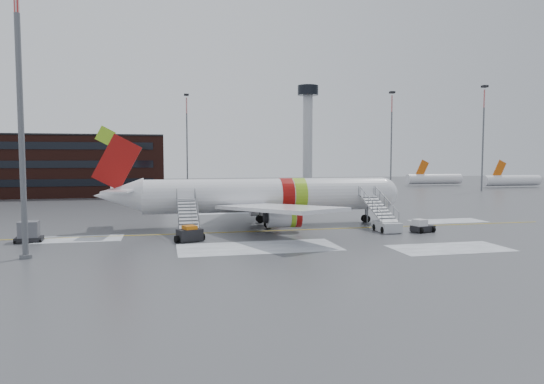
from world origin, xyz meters
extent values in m
plane|color=#494C4F|center=(0.00, 0.00, 0.00)|extent=(260.00, 260.00, 0.00)
cylinder|color=white|center=(-2.34, 3.11, 3.50)|extent=(28.00, 3.80, 3.80)
sphere|color=white|center=(11.66, 3.11, 3.50)|extent=(3.80, 3.80, 3.80)
cube|color=black|center=(12.70, 3.11, 4.00)|extent=(1.09, 1.60, 0.97)
cone|color=white|center=(-18.74, 3.11, 3.75)|extent=(5.20, 3.72, 3.72)
cube|color=maroon|center=(-18.84, 3.11, 7.30)|extent=(5.27, 0.30, 6.09)
cube|color=#8FC920|center=(-19.94, 3.11, 10.10)|extent=(2.16, 0.26, 2.16)
cube|color=white|center=(-18.54, 5.71, 4.40)|extent=(3.07, 4.85, 0.18)
cube|color=white|center=(-18.54, 0.51, 4.40)|extent=(3.07, 4.85, 0.18)
cube|color=white|center=(-3.34, 11.61, 2.90)|extent=(10.72, 15.97, 1.13)
cube|color=white|center=(-3.34, -5.39, 2.90)|extent=(10.72, 15.97, 1.13)
cylinder|color=white|center=(-1.84, 8.31, 1.55)|extent=(3.40, 2.10, 2.10)
cylinder|color=white|center=(-1.84, -2.09, 1.55)|extent=(3.40, 2.10, 2.10)
cylinder|color=#595B60|center=(9.66, 3.11, 0.90)|extent=(0.20, 0.20, 1.80)
cylinder|color=black|center=(9.66, 3.11, 0.45)|extent=(0.90, 0.56, 0.90)
cylinder|color=black|center=(-2.84, 5.51, 0.45)|extent=(0.90, 0.56, 0.90)
cylinder|color=black|center=(-2.84, 0.71, 0.45)|extent=(0.90, 0.56, 0.90)
cube|color=#B3B5BA|center=(8.87, -4.19, 0.55)|extent=(2.00, 3.20, 1.00)
cube|color=#B3B5BA|center=(8.87, -2.09, 2.23)|extent=(1.90, 5.87, 2.52)
cube|color=#B3B5BA|center=(8.87, 1.21, 3.40)|extent=(1.90, 1.40, 0.15)
cylinder|color=#595B60|center=(8.87, 0.81, 1.70)|extent=(0.16, 0.16, 3.40)
cylinder|color=black|center=(7.97, -5.19, 0.35)|extent=(0.25, 0.70, 0.70)
cylinder|color=black|center=(9.77, -3.19, 0.35)|extent=(0.25, 0.70, 0.70)
cube|color=#A5A7AC|center=(-11.72, -4.19, 0.55)|extent=(2.00, 3.20, 1.00)
cube|color=#A5A7AC|center=(-11.72, -2.09, 2.23)|extent=(1.90, 5.87, 2.52)
cube|color=#A5A7AC|center=(-11.72, 1.21, 3.40)|extent=(1.90, 1.40, 0.15)
cylinder|color=#595B60|center=(-11.72, 0.81, 1.70)|extent=(0.16, 0.16, 3.40)
cylinder|color=black|center=(-12.62, -5.19, 0.35)|extent=(0.25, 0.70, 0.70)
cylinder|color=black|center=(-10.82, -3.19, 0.35)|extent=(0.25, 0.70, 0.70)
cube|color=black|center=(12.45, -5.21, 0.38)|extent=(2.63, 1.84, 0.60)
cube|color=silver|center=(12.04, -5.31, 0.98)|extent=(1.46, 1.46, 0.77)
cube|color=black|center=(12.04, -5.31, 1.28)|extent=(1.27, 1.33, 0.13)
cylinder|color=black|center=(11.78, -6.00, 0.30)|extent=(0.40, 0.64, 0.60)
cylinder|color=black|center=(13.43, -5.57, 0.30)|extent=(0.40, 0.64, 0.60)
cylinder|color=black|center=(11.48, -4.84, 0.30)|extent=(0.40, 0.64, 0.60)
cylinder|color=black|center=(13.13, -4.42, 0.30)|extent=(0.40, 0.64, 0.60)
cube|color=black|center=(-26.27, -2.64, 0.27)|extent=(2.46, 1.87, 0.37)
cube|color=#5A5B62|center=(-26.27, -2.64, 1.12)|extent=(1.82, 1.72, 1.60)
cylinder|color=black|center=(-27.33, -3.39, 0.16)|extent=(0.21, 0.33, 0.32)
cylinder|color=black|center=(-25.20, -1.90, 0.16)|extent=(0.21, 0.33, 0.32)
cube|color=black|center=(-11.71, -5.70, 0.61)|extent=(2.54, 2.04, 1.11)
cube|color=#C1600B|center=(-11.71, -5.70, 1.27)|extent=(1.47, 1.54, 0.44)
cylinder|color=black|center=(-12.59, -5.70, 0.33)|extent=(1.27, 1.02, 0.66)
cylinder|color=black|center=(-10.82, -5.70, 0.33)|extent=(1.27, 1.02, 0.66)
cylinder|color=#595B60|center=(-24.52, -10.59, 9.31)|extent=(0.44, 0.44, 18.61)
cylinder|color=#595B60|center=(-24.52, -10.59, 0.15)|extent=(0.90, 0.90, 0.30)
cube|color=#3F1E16|center=(-45.00, 55.00, 6.00)|extent=(62.00, 16.00, 12.00)
cube|color=black|center=(-45.00, 55.00, 12.10)|extent=(62.00, 16.00, 0.40)
cylinder|color=#B2B5BA|center=(30.00, 95.00, 14.00)|extent=(3.00, 3.00, 28.00)
cylinder|color=black|center=(30.00, 95.00, 28.50)|extent=(6.40, 6.40, 3.00)
cylinder|color=#595B60|center=(42.00, 62.00, 9.60)|extent=(0.36, 0.36, 19.20)
cylinder|color=#CC7272|center=(42.00, 62.00, 21.12)|extent=(0.32, 0.32, 4.32)
cube|color=black|center=(42.00, 62.00, 24.00)|extent=(1.20, 1.20, 0.50)
cylinder|color=#595B60|center=(-8.00, 78.00, 9.60)|extent=(0.36, 0.36, 19.20)
cylinder|color=#CC7272|center=(-8.00, 78.00, 21.12)|extent=(0.32, 0.32, 4.32)
cube|color=black|center=(-8.00, 78.00, 24.00)|extent=(1.20, 1.20, 0.50)
cylinder|color=#595B60|center=(58.00, 48.00, 9.60)|extent=(0.36, 0.36, 19.20)
cylinder|color=#CC7272|center=(58.00, 48.00, 21.12)|extent=(0.32, 0.32, 4.32)
cube|color=black|center=(58.00, 48.00, 24.00)|extent=(1.20, 1.20, 0.50)
camera|label=1|loc=(-13.93, -50.92, 7.84)|focal=32.00mm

